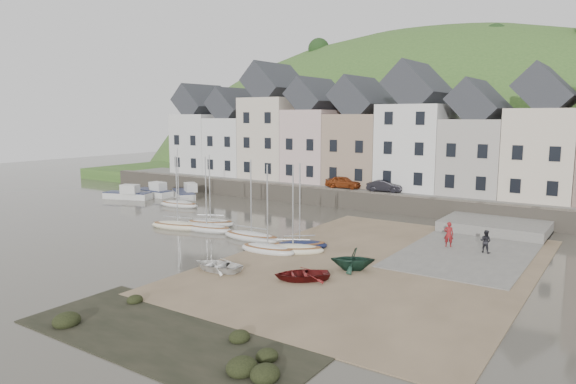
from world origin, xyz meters
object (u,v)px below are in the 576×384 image
Objects in this scene: rowboat_white at (217,265)px; person_red at (449,234)px; car_right at (385,186)px; rowboat_green at (353,259)px; rowboat_red at (302,274)px; car_left at (343,182)px; sailboat_0 at (179,204)px; person_dark at (486,241)px.

person_red is (9.96, 13.32, 0.63)m from rowboat_white.
car_right reaches higher than person_red.
car_right is at bearing 175.47° from rowboat_white.
rowboat_red is (-1.54, -3.36, -0.37)m from rowboat_green.
car_right is at bearing -97.47° from car_left.
sailboat_0 reaches higher than car_right.
sailboat_0 reaches higher than rowboat_white.
car_right is (-13.16, 13.24, 1.29)m from person_dark.
rowboat_red is at bearing -176.58° from car_right.
rowboat_red is 0.82× the size of car_left.
person_dark is 18.71m from car_right.
sailboat_0 is at bearing -134.60° from rowboat_white.
person_dark is 0.41× the size of car_left.
rowboat_green is (6.77, 4.67, 0.36)m from rowboat_white.
car_right is at bearing -65.34° from person_red.
rowboat_white is at bearing -175.89° from car_left.
sailboat_0 is 1.64× the size of car_left.
person_dark is (12.53, 13.14, 0.51)m from rowboat_white.
rowboat_green is 0.69× the size of car_left.
rowboat_red is at bearing -164.47° from car_left.
rowboat_green is 3.71m from rowboat_red.
person_red is (3.19, 8.65, 0.27)m from rowboat_green.
rowboat_white is 26.99m from car_left.
car_right is (4.77, 0.00, -0.07)m from car_left.
rowboat_white is 1.02× the size of rowboat_red.
car_left is (-17.93, 13.24, 1.35)m from person_dark.
sailboat_0 is 17.56m from car_left.
rowboat_white is at bearing 171.62° from car_right.
person_dark is (5.76, 8.47, 0.15)m from rowboat_green.
car_left is (-12.17, 21.71, 1.50)m from rowboat_green.
person_dark reaches higher than rowboat_white.
car_left is at bearing -26.26° from person_dark.
car_left reaches higher than rowboat_white.
person_dark is at bearing -144.92° from car_right.
car_left is at bearing -54.76° from person_red.
person_red is 0.47× the size of car_left.
car_left reaches higher than person_dark.
car_left is at bearing 80.25° from car_right.
person_red reaches higher than rowboat_white.
sailboat_0 reaches higher than rowboat_red.
rowboat_green is at bearing 118.69° from rowboat_white.
rowboat_green is (25.16, -10.07, 0.49)m from sailboat_0.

